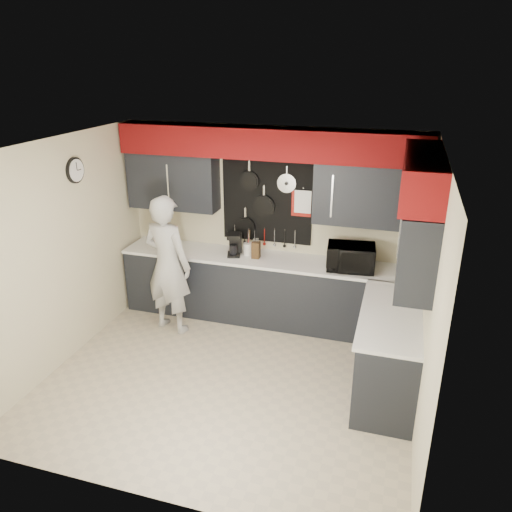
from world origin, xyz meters
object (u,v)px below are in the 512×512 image
(utensil_crock, at_px, (248,249))
(person, at_px, (168,265))
(knife_block, at_px, (256,250))
(coffee_maker, at_px, (234,244))
(microwave, at_px, (351,257))

(utensil_crock, xyz_separation_m, person, (-0.88, -0.63, -0.08))
(knife_block, relative_size, utensil_crock, 1.37)
(utensil_crock, relative_size, coffee_maker, 0.53)
(knife_block, xyz_separation_m, coffee_maker, (-0.31, 0.02, 0.05))
(knife_block, xyz_separation_m, utensil_crock, (-0.13, 0.08, -0.03))
(person, bearing_deg, coffee_maker, -128.95)
(microwave, xyz_separation_m, knife_block, (-1.24, 0.03, -0.05))
(utensil_crock, height_order, person, person)
(knife_block, distance_m, coffee_maker, 0.31)
(microwave, bearing_deg, knife_block, 172.52)
(knife_block, distance_m, person, 1.16)
(coffee_maker, xyz_separation_m, person, (-0.71, -0.57, -0.16))
(coffee_maker, height_order, person, person)
(knife_block, bearing_deg, coffee_maker, 176.33)
(microwave, distance_m, utensil_crock, 1.38)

